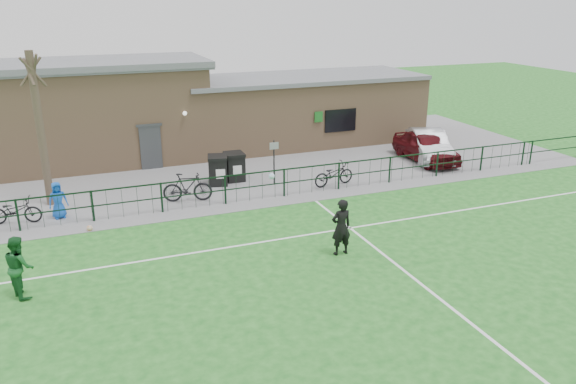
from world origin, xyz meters
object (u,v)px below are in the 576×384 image
object	(u,v)px
bare_tree	(40,131)
car_maroon	(426,147)
car_silver	(429,145)
bicycle_e	(334,174)
bicycle_c	(15,211)
sign_post	(274,163)
spectator_child	(58,200)
outfield_player	(19,266)
ball_ground	(90,228)
bicycle_d	(187,187)
wheelie_bin_left	(218,171)
wheelie_bin_right	(235,167)

from	to	relation	value
bare_tree	car_maroon	xyz separation A→B (m)	(17.48, -0.16, -2.25)
car_silver	bicycle_e	world-z (taller)	car_silver
car_maroon	bicycle_c	bearing A→B (deg)	-173.55
sign_post	spectator_child	size ratio (longest dim) A/B	1.43
bicycle_c	outfield_player	distance (m)	5.79
bicycle_e	spectator_child	distance (m)	11.20
ball_ground	bare_tree	bearing A→B (deg)	110.96
sign_post	bicycle_e	size ratio (longest dim) A/B	1.03
car_silver	spectator_child	bearing A→B (deg)	-153.38
bicycle_e	outfield_player	world-z (taller)	outfield_player
car_maroon	bicycle_d	world-z (taller)	car_maroon
bicycle_d	wheelie_bin_left	bearing A→B (deg)	-31.42
bicycle_c	spectator_child	distance (m)	1.50
sign_post	bicycle_e	distance (m)	2.65
spectator_child	bicycle_e	bearing A→B (deg)	-13.12
wheelie_bin_left	bicycle_d	bearing A→B (deg)	-121.66
bare_tree	wheelie_bin_right	distance (m)	8.06
wheelie_bin_left	ball_ground	xyz separation A→B (m)	(-5.56, -3.41, -0.52)
wheelie_bin_right	wheelie_bin_left	bearing A→B (deg)	-160.52
wheelie_bin_left	bicycle_d	distance (m)	2.39
car_silver	spectator_child	size ratio (longest dim) A/B	3.19
wheelie_bin_left	car_maroon	size ratio (longest dim) A/B	0.28
outfield_player	ball_ground	bearing A→B (deg)	-46.01
bicycle_c	bicycle_d	xyz separation A→B (m)	(6.32, 0.04, 0.11)
wheelie_bin_left	spectator_child	bearing A→B (deg)	-151.76
car_silver	bicycle_c	bearing A→B (deg)	-153.85
wheelie_bin_right	bicycle_e	distance (m)	4.45
wheelie_bin_right	bicycle_d	distance (m)	3.20
car_maroon	bicycle_c	size ratio (longest dim) A/B	2.33
car_silver	bicycle_d	world-z (taller)	car_silver
bicycle_e	sign_post	bearing A→B (deg)	58.44
wheelie_bin_left	spectator_child	size ratio (longest dim) A/B	0.86
wheelie_bin_right	bicycle_c	size ratio (longest dim) A/B	0.64
car_silver	ball_ground	distance (m)	16.92
wheelie_bin_left	car_silver	world-z (taller)	car_silver
car_maroon	bicycle_e	bearing A→B (deg)	-161.40
car_maroon	bicycle_d	distance (m)	12.41
wheelie_bin_left	bicycle_c	distance (m)	8.19
wheelie_bin_left	bicycle_c	world-z (taller)	wheelie_bin_left
car_silver	ball_ground	bearing A→B (deg)	-147.37
bicycle_d	outfield_player	distance (m)	8.22
bicycle_c	bicycle_e	size ratio (longest dim) A/B	0.95
bicycle_d	ball_ground	world-z (taller)	bicycle_d
car_maroon	outfield_player	xyz separation A→B (m)	(-18.13, -7.30, 0.13)
bicycle_d	ball_ground	xyz separation A→B (m)	(-3.87, -1.72, -0.50)
spectator_child	car_silver	bearing A→B (deg)	-5.85
wheelie_bin_right	bicycle_e	world-z (taller)	wheelie_bin_right
wheelie_bin_right	spectator_child	size ratio (longest dim) A/B	0.85
bicycle_c	ball_ground	xyz separation A→B (m)	(2.45, -1.68, -0.40)
sign_post	car_maroon	distance (m)	8.39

